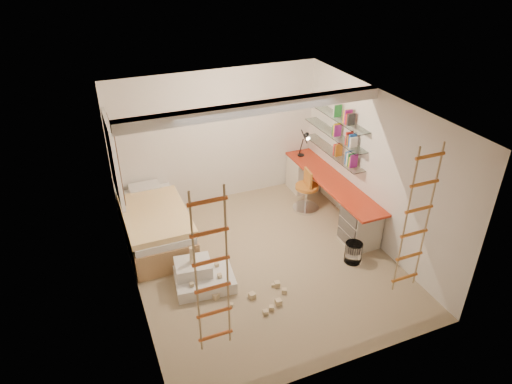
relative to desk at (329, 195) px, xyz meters
name	(u,v)px	position (x,y,z in m)	size (l,w,h in m)	color
floor	(263,261)	(-1.72, -0.86, -0.40)	(4.50, 4.50, 0.00)	#9A8463
ceiling_beam	(256,108)	(-1.72, -0.56, 2.12)	(4.00, 0.18, 0.16)	white
window_frame	(113,159)	(-3.69, 0.64, 1.15)	(0.06, 1.15, 1.35)	white
window_blind	(116,158)	(-3.65, 0.64, 1.15)	(0.02, 1.00, 1.20)	#4C2D1E
rope_ladder_left	(212,275)	(-3.07, -2.61, 1.11)	(0.41, 0.04, 2.13)	#DB5625
rope_ladder_right	(416,222)	(-0.37, -2.61, 1.11)	(0.41, 0.04, 2.13)	orange
waste_bin	(353,252)	(-0.36, -1.41, -0.23)	(0.28, 0.28, 0.35)	white
desk	(329,195)	(0.00, 0.00, 0.00)	(0.56, 2.80, 0.75)	red
shelves	(334,135)	(0.15, 0.27, 1.10)	(0.25, 1.80, 0.71)	white
bed	(156,225)	(-3.20, 0.36, -0.07)	(1.02, 2.00, 0.69)	#AD7F51
task_lamp	(305,141)	(-0.05, 0.96, 0.73)	(0.14, 0.36, 0.57)	black
swivel_chair	(306,195)	(-0.32, 0.31, -0.09)	(0.56, 0.56, 0.85)	#C07124
play_platform	(201,276)	(-2.80, -1.01, -0.25)	(0.95, 0.78, 0.39)	silver
toy_blocks	(237,284)	(-2.37, -1.41, -0.22)	(1.35, 1.12, 0.66)	#CCB284
books	(335,130)	(0.15, 0.27, 1.19)	(0.14, 0.58, 0.92)	#8C1E7F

